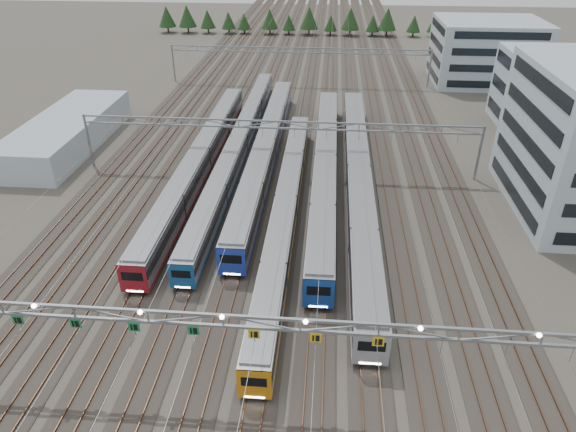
# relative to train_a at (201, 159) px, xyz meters

# --- Properties ---
(ground) EXTENTS (400.00, 400.00, 0.00)m
(ground) POSITION_rel_train_a_xyz_m (11.25, -38.99, -2.15)
(ground) COLOR #47423A
(ground) RESTS_ON ground
(track_bed) EXTENTS (54.00, 260.00, 5.42)m
(track_bed) POSITION_rel_train_a_xyz_m (11.25, 61.01, -0.65)
(track_bed) COLOR #2D2823
(track_bed) RESTS_ON ground
(train_a) EXTENTS (2.91, 57.11, 3.79)m
(train_a) POSITION_rel_train_a_xyz_m (0.00, 0.00, 0.00)
(train_a) COLOR black
(train_a) RESTS_ON ground
(train_b) EXTENTS (2.62, 68.53, 3.41)m
(train_b) POSITION_rel_train_a_xyz_m (4.50, 6.77, -0.19)
(train_b) COLOR black
(train_b) RESTS_ON ground
(train_c) EXTENTS (3.01, 58.47, 3.93)m
(train_c) POSITION_rel_train_a_xyz_m (9.00, 4.19, 0.07)
(train_c) COLOR black
(train_c) RESTS_ON ground
(train_d) EXTENTS (2.70, 54.99, 3.51)m
(train_d) POSITION_rel_train_a_xyz_m (13.50, -12.71, -0.14)
(train_d) COLOR black
(train_d) RESTS_ON ground
(train_e) EXTENTS (3.02, 56.62, 3.94)m
(train_e) POSITION_rel_train_a_xyz_m (18.00, -1.04, 0.08)
(train_e) COLOR black
(train_e) RESTS_ON ground
(train_f) EXTENTS (3.07, 63.39, 4.01)m
(train_f) POSITION_rel_train_a_xyz_m (22.50, -4.38, 0.11)
(train_f) COLOR black
(train_f) RESTS_ON ground
(gantry_near) EXTENTS (56.36, 0.61, 8.08)m
(gantry_near) POSITION_rel_train_a_xyz_m (11.20, -39.11, 4.94)
(gantry_near) COLOR gray
(gantry_near) RESTS_ON ground
(gantry_mid) EXTENTS (56.36, 0.36, 8.00)m
(gantry_mid) POSITION_rel_train_a_xyz_m (11.25, 1.01, 4.24)
(gantry_mid) COLOR gray
(gantry_mid) RESTS_ON ground
(gantry_far) EXTENTS (56.36, 0.36, 8.00)m
(gantry_far) POSITION_rel_train_a_xyz_m (11.25, 46.01, 4.24)
(gantry_far) COLOR gray
(gantry_far) RESTS_ON ground
(depot_bldg_mid) EXTENTS (14.00, 16.00, 12.81)m
(depot_bldg_mid) POSITION_rel_train_a_xyz_m (55.07, 23.40, 4.26)
(depot_bldg_mid) COLOR #A3B5C3
(depot_bldg_mid) RESTS_ON ground
(depot_bldg_north) EXTENTS (22.00, 18.00, 13.11)m
(depot_bldg_north) POSITION_rel_train_a_xyz_m (51.95, 51.66, 4.41)
(depot_bldg_north) COLOR #A3B5C3
(depot_bldg_north) RESTS_ON ground
(west_shed) EXTENTS (10.00, 30.00, 4.62)m
(west_shed) POSITION_rel_train_a_xyz_m (-23.75, 8.17, 0.17)
(west_shed) COLOR #A3B5C3
(west_shed) RESTS_ON ground
(treeline) EXTENTS (93.80, 5.60, 7.02)m
(treeline) POSITION_rel_train_a_xyz_m (10.35, 98.81, 2.09)
(treeline) COLOR #332114
(treeline) RESTS_ON ground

